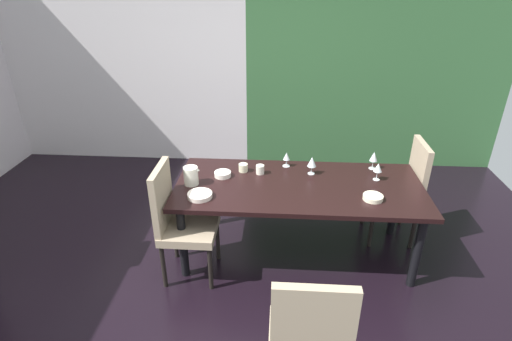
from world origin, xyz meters
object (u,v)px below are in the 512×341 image
Objects in this scene: wine_glass_south at (378,168)px; pitcher_right at (191,176)px; wine_glass_near_shelf at (312,162)px; wine_glass_rear at (287,157)px; dining_table at (299,192)px; serving_bowl_west at (200,195)px; cup_center at (243,168)px; chair_left_near at (178,219)px; wine_glass_east at (374,157)px; serving_bowl_corner at (223,174)px; serving_bowl_left at (373,197)px; chair_right_far at (402,187)px; cup_near_window at (260,169)px; chair_head_near at (309,340)px.

pitcher_right reaches higher than wine_glass_south.
wine_glass_rear is at bearing 147.88° from wine_glass_near_shelf.
dining_table is at bearing -72.74° from wine_glass_rear.
cup_center reaches higher than serving_bowl_west.
chair_left_near is 12.22× the size of cup_center.
wine_glass_east is (0.68, 0.35, 0.19)m from dining_table.
serving_bowl_left is at bearing -14.20° from serving_bowl_corner.
chair_right_far is at bearing 7.71° from serving_bowl_corner.
wine_glass_south is 1.94× the size of cup_near_window.
wine_glass_south is at bearing 74.34° from serving_bowl_left.
wine_glass_near_shelf is 2.01× the size of cup_center.
serving_bowl_left is 1.93× the size of cup_center.
serving_bowl_west is at bearing -138.30° from wine_glass_rear.
chair_head_near is at bearing -113.99° from serving_bowl_left.
serving_bowl_west is 2.47× the size of cup_near_window.
serving_bowl_west is at bearing -122.01° from cup_center.
wine_glass_rear reaches higher than serving_bowl_corner.
cup_near_window reaches higher than serving_bowl_west.
chair_left_near is 5.98× the size of wine_glass_east.
wine_glass_near_shelf is at bearing 14.39° from pitcher_right.
serving_bowl_left is (0.57, -0.21, 0.09)m from dining_table.
cup_center is (0.48, 0.54, 0.21)m from chair_left_near.
wine_glass_rear reaches higher than cup_near_window.
cup_center is at bearing 33.21° from pitcher_right.
cup_near_window is at bearing 102.50° from chair_head_near.
dining_table is at bearing -118.69° from wine_glass_near_shelf.
wine_glass_south is (0.65, 1.58, 0.27)m from chair_head_near.
serving_bowl_corner is (-0.78, -0.10, -0.09)m from wine_glass_near_shelf.
wine_glass_south is 0.79× the size of serving_bowl_west.
wine_glass_rear is 1.69× the size of cup_near_window.
wine_glass_rear is 0.78m from wine_glass_east.
wine_glass_rear is 0.29m from cup_near_window.
chair_left_near is 1.56m from serving_bowl_left.
cup_near_window is at bearing -144.47° from wine_glass_rear.
serving_bowl_left is (-0.09, -0.34, -0.10)m from wine_glass_south.
wine_glass_south is 0.36m from serving_bowl_left.
serving_bowl_left is at bearing -19.77° from dining_table.
serving_bowl_corner is 0.30m from pitcher_right.
wine_glass_near_shelf is (0.09, 1.66, 0.27)m from chair_head_near.
chair_right_far is 1.93m from pitcher_right.
wine_glass_east reaches higher than wine_glass_south.
chair_right_far is (0.97, 0.33, -0.10)m from dining_table.
chair_head_near is at bearing 151.95° from chair_right_far.
serving_bowl_corner is 0.93× the size of serving_bowl_left.
wine_glass_near_shelf is 0.56m from wine_glass_south.
cup_near_window is (-1.02, -0.17, -0.08)m from wine_glass_east.
dining_table is 0.84m from serving_bowl_west.
chair_right_far is 5.89× the size of wine_glass_east.
pitcher_right is (-0.11, 0.21, 0.06)m from serving_bowl_west.
chair_head_near reaches higher than dining_table.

